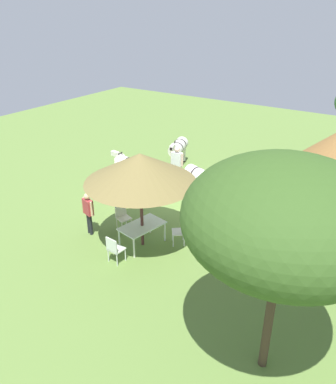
# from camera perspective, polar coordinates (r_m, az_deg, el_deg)

# --- Properties ---
(ground_plane) EXTENTS (36.00, 36.00, 0.00)m
(ground_plane) POSITION_cam_1_polar(r_m,az_deg,el_deg) (15.46, 1.69, -1.65)
(ground_plane) COLOR olive
(shade_umbrella) EXTENTS (3.48, 3.48, 3.22)m
(shade_umbrella) POSITION_cam_1_polar(r_m,az_deg,el_deg) (11.62, -4.18, 3.60)
(shade_umbrella) COLOR #512B2B
(shade_umbrella) RESTS_ON ground_plane
(patio_dining_table) EXTENTS (1.62, 1.13, 0.74)m
(patio_dining_table) POSITION_cam_1_polar(r_m,az_deg,el_deg) (12.56, -3.87, -5.27)
(patio_dining_table) COLOR silver
(patio_dining_table) RESTS_ON ground_plane
(patio_chair_near_lawn) EXTENTS (0.60, 0.60, 0.90)m
(patio_chair_near_lawn) POSITION_cam_1_polar(r_m,az_deg,el_deg) (12.66, 1.95, -5.66)
(patio_chair_near_lawn) COLOR silver
(patio_chair_near_lawn) RESTS_ON ground_plane
(patio_chair_near_hut) EXTENTS (0.56, 0.55, 0.90)m
(patio_chair_near_hut) POSITION_cam_1_polar(r_m,az_deg,el_deg) (13.58, -6.79, -3.50)
(patio_chair_near_hut) COLOR silver
(patio_chair_near_hut) RESTS_ON ground_plane
(patio_chair_west_end) EXTENTS (0.46, 0.48, 0.90)m
(patio_chair_west_end) POSITION_cam_1_polar(r_m,az_deg,el_deg) (11.88, -8.02, -8.29)
(patio_chair_west_end) COLOR silver
(patio_chair_west_end) RESTS_ON ground_plane
(guest_beside_umbrella) EXTENTS (0.30, 0.54, 1.56)m
(guest_beside_umbrella) POSITION_cam_1_polar(r_m,az_deg,el_deg) (13.26, -11.80, -2.63)
(guest_beside_umbrella) COLOR black
(guest_beside_umbrella) RESTS_ON ground_plane
(standing_watcher) EXTENTS (0.24, 0.62, 1.74)m
(standing_watcher) POSITION_cam_1_polar(r_m,az_deg,el_deg) (16.72, 1.34, 4.50)
(standing_watcher) COLOR black
(standing_watcher) RESTS_ON ground_plane
(striped_lounge_chair) EXTENTS (0.97, 0.84, 0.58)m
(striped_lounge_chair) POSITION_cam_1_polar(r_m,az_deg,el_deg) (16.47, 13.40, 0.39)
(striped_lounge_chair) COLOR #2768AC
(striped_lounge_chair) RESTS_ON ground_plane
(zebra_nearest_camera) EXTENTS (0.89, 2.32, 1.53)m
(zebra_nearest_camera) POSITION_cam_1_polar(r_m,az_deg,el_deg) (16.39, -5.36, 3.73)
(zebra_nearest_camera) COLOR silver
(zebra_nearest_camera) RESTS_ON ground_plane
(zebra_by_umbrella) EXTENTS (1.10, 2.09, 1.53)m
(zebra_by_umbrella) POSITION_cam_1_polar(r_m,az_deg,el_deg) (15.35, 5.13, 2.13)
(zebra_by_umbrella) COLOR silver
(zebra_by_umbrella) RESTS_ON ground_plane
(zebra_toward_hut) EXTENTS (2.09, 1.01, 1.49)m
(zebra_toward_hut) POSITION_cam_1_polar(r_m,az_deg,el_deg) (18.77, 1.50, 6.62)
(zebra_toward_hut) COLOR silver
(zebra_toward_hut) RESTS_ON ground_plane
(acacia_tree_right_background) EXTENTS (3.78, 3.78, 4.86)m
(acacia_tree_right_background) POSITION_cam_1_polar(r_m,az_deg,el_deg) (7.19, 16.96, -3.80)
(acacia_tree_right_background) COLOR #433426
(acacia_tree_right_background) RESTS_ON ground_plane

